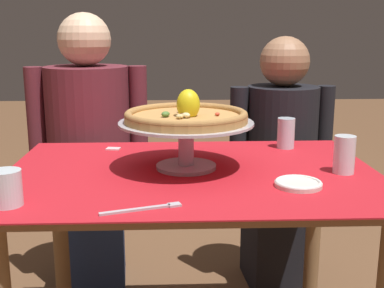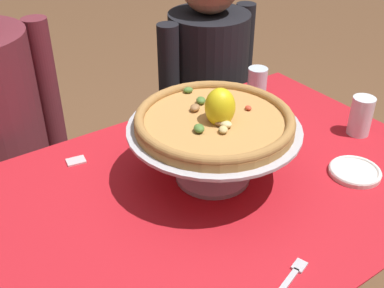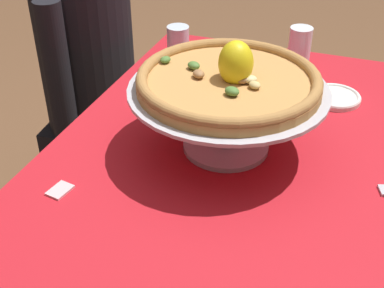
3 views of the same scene
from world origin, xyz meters
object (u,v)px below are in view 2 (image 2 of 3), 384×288
at_px(pizza_stand, 214,141).
at_px(water_glass_side_right, 361,118).
at_px(pizza, 215,119).
at_px(sugar_packet, 76,161).
at_px(diner_right, 207,105).
at_px(side_plate, 355,171).
at_px(water_glass_back_right, 257,86).

bearing_deg(pizza_stand, water_glass_side_right, -8.58).
bearing_deg(pizza, pizza_stand, 120.70).
height_order(sugar_packet, diner_right, diner_right).
distance_m(pizza_stand, pizza, 0.06).
relative_size(pizza, diner_right, 0.33).
bearing_deg(pizza_stand, side_plate, -32.99).
bearing_deg(water_glass_side_right, sugar_packet, 155.54).
distance_m(pizza_stand, sugar_packet, 0.39).
bearing_deg(pizza, side_plate, -32.94).
relative_size(water_glass_side_right, sugar_packet, 2.35).
bearing_deg(pizza, diner_right, 54.27).
bearing_deg(water_glass_back_right, diner_right, 79.53).
height_order(water_glass_back_right, water_glass_side_right, water_glass_side_right).
bearing_deg(side_plate, pizza_stand, 147.01).
xyz_separation_m(sugar_packet, diner_right, (0.71, 0.35, -0.20)).
distance_m(pizza, side_plate, 0.41).
xyz_separation_m(water_glass_side_right, sugar_packet, (-0.75, 0.34, -0.05)).
relative_size(pizza_stand, water_glass_back_right, 3.75).
height_order(pizza_stand, pizza, pizza).
bearing_deg(sugar_packet, water_glass_side_right, -24.46).
xyz_separation_m(water_glass_back_right, water_glass_side_right, (0.10, -0.34, 0.00)).
bearing_deg(diner_right, side_plate, -99.34).
xyz_separation_m(water_glass_back_right, diner_right, (0.07, 0.36, -0.25)).
xyz_separation_m(pizza_stand, diner_right, (0.45, 0.62, -0.31)).
bearing_deg(pizza_stand, diner_right, 54.22).
height_order(water_glass_back_right, diner_right, diner_right).
relative_size(pizza_stand, diner_right, 0.37).
bearing_deg(diner_right, pizza, -125.73).
height_order(pizza_stand, side_plate, pizza_stand).
bearing_deg(water_glass_back_right, pizza_stand, -145.33).
xyz_separation_m(side_plate, diner_right, (0.14, 0.83, -0.21)).
bearing_deg(sugar_packet, diner_right, 26.43).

